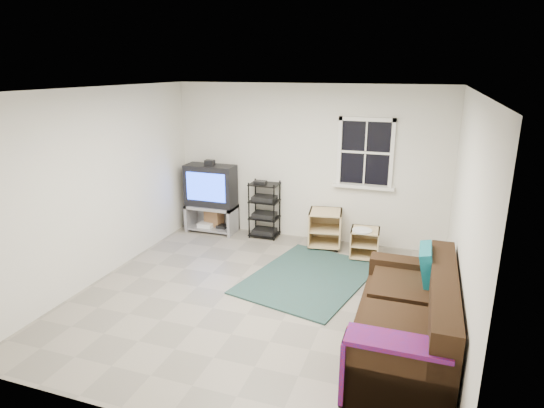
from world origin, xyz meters
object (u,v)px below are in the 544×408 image
at_px(side_table_left, 325,227).
at_px(sofa, 408,322).
at_px(tv_unit, 211,193).
at_px(av_rack, 264,213).
at_px(side_table_right, 365,241).

xyz_separation_m(side_table_left, sofa, (1.44, -2.61, 0.01)).
height_order(tv_unit, av_rack, tv_unit).
bearing_deg(av_rack, tv_unit, -177.34).
relative_size(tv_unit, side_table_right, 2.65).
bearing_deg(side_table_left, sofa, -61.09).
height_order(av_rack, side_table_left, av_rack).
height_order(tv_unit, side_table_right, tv_unit).
relative_size(tv_unit, side_table_left, 2.13).
distance_m(side_table_right, sofa, 2.45).
bearing_deg(side_table_left, av_rack, 175.61).
relative_size(av_rack, side_table_left, 1.61).
xyz_separation_m(av_rack, side_table_left, (1.09, -0.08, -0.10)).
bearing_deg(side_table_right, av_rack, 168.12).
distance_m(tv_unit, sofa, 4.43).
height_order(side_table_left, side_table_right, side_table_left).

